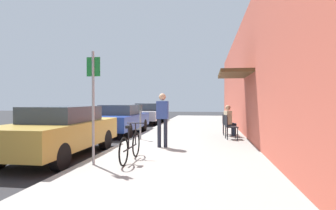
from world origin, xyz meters
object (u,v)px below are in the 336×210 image
object	(u,v)px
parked_car_1	(120,119)
pedestrian_standing	(162,116)
bicycle_0	(130,146)
seated_patron_1	(229,119)
parking_meter	(140,119)
parked_car_2	(149,113)
parked_car_0	(60,131)
cafe_chair_2	(227,123)
cafe_chair_0	(229,126)
street_sign	(93,99)
cafe_chair_1	(228,124)

from	to	relation	value
parked_car_1	pedestrian_standing	distance (m)	4.75
bicycle_0	seated_patron_1	world-z (taller)	seated_patron_1
parked_car_1	parking_meter	bearing A→B (deg)	-55.86
parked_car_2	pedestrian_standing	xyz separation A→B (m)	(2.68, -10.08, 0.40)
parked_car_0	pedestrian_standing	bearing A→B (deg)	26.58
parked_car_2	cafe_chair_2	distance (m)	8.04
cafe_chair_0	seated_patron_1	world-z (taller)	seated_patron_1
parking_meter	parked_car_2	bearing A→B (deg)	100.38
street_sign	cafe_chair_0	world-z (taller)	street_sign
cafe_chair_0	cafe_chair_1	bearing A→B (deg)	89.79
pedestrian_standing	parked_car_2	bearing A→B (deg)	104.87
cafe_chair_2	pedestrian_standing	xyz separation A→B (m)	(-2.22, -3.71, 0.50)
street_sign	seated_patron_1	world-z (taller)	street_sign
parked_car_1	cafe_chair_1	world-z (taller)	parked_car_1
parked_car_1	cafe_chair_2	bearing A→B (deg)	-2.32
street_sign	pedestrian_standing	xyz separation A→B (m)	(1.18, 2.52, -0.52)
cafe_chair_2	parking_meter	bearing A→B (deg)	-148.08
cafe_chair_0	parked_car_2	bearing A→B (deg)	121.88
parked_car_0	cafe_chair_1	xyz separation A→B (m)	(4.90, 4.49, -0.12)
parked_car_1	cafe_chair_0	size ratio (longest dim) A/B	5.06
street_sign	parked_car_2	bearing A→B (deg)	96.79
parked_car_1	cafe_chair_2	size ratio (longest dim) A/B	5.06
parked_car_0	parking_meter	bearing A→B (deg)	62.37
cafe_chair_0	parking_meter	bearing A→B (deg)	-170.14
street_sign	bicycle_0	xyz separation A→B (m)	(0.74, 0.48, -1.16)
cafe_chair_0	pedestrian_standing	distance (m)	3.17
cafe_chair_1	parked_car_2	bearing A→B (deg)	125.28
parking_meter	cafe_chair_2	distance (m)	3.96
bicycle_0	seated_patron_1	bearing A→B (deg)	62.44
parked_car_1	cafe_chair_1	bearing A→B (deg)	-8.73
parked_car_1	seated_patron_1	bearing A→B (deg)	-8.42
parked_car_2	parked_car_0	bearing A→B (deg)	-90.00
parked_car_1	cafe_chair_0	bearing A→B (deg)	-19.17
bicycle_0	cafe_chair_1	distance (m)	5.85
cafe_chair_1	cafe_chair_2	xyz separation A→B (m)	(-0.00, 0.55, 0.00)
parked_car_0	bicycle_0	distance (m)	2.36
parked_car_1	cafe_chair_2	xyz separation A→B (m)	(4.90, -0.20, -0.10)
parked_car_2	pedestrian_standing	bearing A→B (deg)	-75.13
bicycle_0	street_sign	bearing A→B (deg)	-147.14
bicycle_0	parking_meter	bearing A→B (deg)	100.61
parked_car_0	cafe_chair_1	distance (m)	6.65
parked_car_0	cafe_chair_1	bearing A→B (deg)	42.50
parking_meter	pedestrian_standing	world-z (taller)	pedestrian_standing
parking_meter	cafe_chair_2	xyz separation A→B (m)	(3.35, 2.09, -0.26)
pedestrian_standing	bicycle_0	bearing A→B (deg)	-102.12
parked_car_2	cafe_chair_1	xyz separation A→B (m)	(4.90, -6.93, -0.10)
parked_car_2	cafe_chair_2	bearing A→B (deg)	-52.44
cafe_chair_0	parked_car_0	bearing A→B (deg)	-144.13
parking_meter	cafe_chair_0	bearing A→B (deg)	9.86
bicycle_0	pedestrian_standing	world-z (taller)	pedestrian_standing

